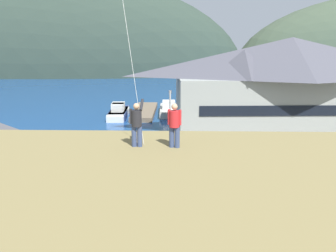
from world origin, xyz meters
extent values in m
plane|color=#66604C|center=(0.00, 0.00, 0.00)|extent=(600.00, 600.00, 0.00)
cube|color=gray|center=(0.00, 5.00, 0.05)|extent=(40.00, 20.00, 0.10)
cube|color=navy|center=(0.00, 60.00, 0.01)|extent=(360.00, 84.00, 0.03)
ellipsoid|color=#2D3D33|center=(-48.57, 109.98, 0.00)|extent=(143.12, 48.98, 68.00)
cube|color=#999E99|center=(13.58, 21.40, 3.48)|extent=(26.51, 11.22, 6.96)
cube|color=black|center=(13.85, 16.45, 3.83)|extent=(22.08, 1.27, 1.10)
pyramid|color=#4C4C56|center=(13.58, 21.40, 9.18)|extent=(28.12, 12.29, 4.43)
pyramid|color=#4C4C56|center=(7.83, 19.37, 8.53)|extent=(5.69, 5.69, 3.10)
cube|color=#338475|center=(-12.98, 4.35, 1.73)|extent=(6.71, 5.12, 3.46)
cube|color=#70604C|center=(-4.56, 34.01, 0.35)|extent=(3.20, 13.38, 0.70)
cube|color=navy|center=(-8.20, 31.72, 0.45)|extent=(2.99, 8.12, 0.90)
cube|color=navy|center=(-8.20, 31.72, 0.98)|extent=(2.90, 7.87, 0.16)
cube|color=silver|center=(-8.17, 31.12, 1.61)|extent=(1.92, 2.49, 1.10)
cube|color=#A8A399|center=(-0.84, 33.75, 0.45)|extent=(2.98, 8.54, 0.90)
cube|color=#B7B2A8|center=(-0.84, 33.75, 0.98)|extent=(2.90, 8.29, 0.16)
cube|color=silver|center=(-0.82, 33.11, 1.61)|extent=(1.98, 2.60, 1.10)
cube|color=silver|center=(-8.10, 30.85, 0.45)|extent=(2.51, 7.48, 0.90)
cube|color=white|center=(-8.10, 30.85, 0.98)|extent=(2.43, 7.25, 0.16)
cube|color=silver|center=(-8.09, 30.30, 1.61)|extent=(1.70, 2.26, 1.10)
cube|color=#B28923|center=(11.20, 7.63, 0.82)|extent=(4.32, 2.11, 0.80)
cube|color=olive|center=(11.05, 7.62, 1.57)|extent=(2.21, 1.75, 0.70)
cube|color=black|center=(11.05, 7.62, 1.54)|extent=(2.26, 1.79, 0.32)
cylinder|color=black|center=(12.63, 6.82, 0.42)|extent=(0.65, 0.27, 0.64)
cylinder|color=black|center=(12.49, 8.65, 0.42)|extent=(0.65, 0.27, 0.64)
cylinder|color=black|center=(9.91, 6.62, 0.42)|extent=(0.65, 0.27, 0.64)
cylinder|color=black|center=(9.77, 8.45, 0.42)|extent=(0.65, 0.27, 0.64)
cube|color=#236633|center=(2.10, 6.96, 0.82)|extent=(4.34, 2.14, 0.80)
cube|color=#1E562B|center=(2.25, 6.97, 1.57)|extent=(2.23, 1.77, 0.70)
cube|color=black|center=(2.25, 6.97, 1.54)|extent=(2.27, 1.81, 0.32)
cylinder|color=black|center=(0.66, 7.76, 0.42)|extent=(0.66, 0.27, 0.64)
cylinder|color=black|center=(0.81, 5.93, 0.42)|extent=(0.66, 0.27, 0.64)
cylinder|color=black|center=(3.38, 7.98, 0.42)|extent=(0.66, 0.27, 0.64)
cylinder|color=black|center=(3.54, 6.15, 0.42)|extent=(0.66, 0.27, 0.64)
cube|color=black|center=(3.48, 0.59, 0.82)|extent=(4.31, 2.08, 0.80)
cube|color=black|center=(3.63, 0.58, 1.57)|extent=(2.20, 1.74, 0.70)
cube|color=black|center=(3.63, 0.58, 1.54)|extent=(2.25, 1.78, 0.32)
cylinder|color=black|center=(2.18, 1.60, 0.42)|extent=(0.65, 0.26, 0.64)
cylinder|color=black|center=(2.05, -0.23, 0.42)|extent=(0.65, 0.26, 0.64)
cylinder|color=black|center=(4.90, 1.42, 0.42)|extent=(0.65, 0.26, 0.64)
cylinder|color=black|center=(4.78, -0.42, 0.42)|extent=(0.65, 0.26, 0.64)
cylinder|color=black|center=(11.01, 0.90, 0.42)|extent=(0.64, 0.23, 0.64)
cube|color=#236633|center=(-7.70, 6.27, 0.82)|extent=(4.28, 1.98, 0.80)
cube|color=#1E562B|center=(-7.55, 6.28, 1.57)|extent=(2.17, 1.69, 0.70)
cube|color=black|center=(-7.55, 6.28, 1.54)|extent=(2.21, 1.73, 0.32)
cylinder|color=black|center=(-9.11, 7.13, 0.42)|extent=(0.65, 0.25, 0.64)
cylinder|color=black|center=(-9.03, 5.29, 0.42)|extent=(0.65, 0.25, 0.64)
cylinder|color=black|center=(-6.38, 7.25, 0.42)|extent=(0.65, 0.25, 0.64)
cylinder|color=black|center=(-6.30, 5.41, 0.42)|extent=(0.65, 0.25, 0.64)
cube|color=#236633|center=(-1.22, -0.29, 0.82)|extent=(4.28, 1.99, 0.80)
cube|color=#1E562B|center=(-1.07, -0.28, 1.57)|extent=(2.17, 1.69, 0.70)
cube|color=black|center=(-1.07, -0.28, 1.54)|extent=(2.21, 1.73, 0.32)
cylinder|color=black|center=(-2.63, 0.57, 0.42)|extent=(0.65, 0.25, 0.64)
cylinder|color=black|center=(-2.54, -1.27, 0.42)|extent=(0.65, 0.25, 0.64)
cylinder|color=black|center=(0.10, 0.69, 0.42)|extent=(0.65, 0.25, 0.64)
cylinder|color=black|center=(0.18, -1.14, 0.42)|extent=(0.65, 0.25, 0.64)
cube|color=#B28923|center=(-2.75, 7.34, 0.82)|extent=(4.26, 1.95, 0.80)
cube|color=olive|center=(-2.60, 7.33, 1.57)|extent=(2.16, 1.67, 0.70)
cube|color=black|center=(-2.60, 7.33, 1.54)|extent=(2.20, 1.71, 0.32)
cylinder|color=black|center=(-4.08, 8.30, 0.42)|extent=(0.65, 0.24, 0.64)
cylinder|color=black|center=(-4.14, 6.47, 0.42)|extent=(0.65, 0.24, 0.64)
cylinder|color=black|center=(-1.35, 8.21, 0.42)|extent=(0.65, 0.24, 0.64)
cylinder|color=black|center=(-1.41, 6.37, 0.42)|extent=(0.65, 0.24, 0.64)
cylinder|color=#ADADB2|center=(-0.11, 10.50, 3.36)|extent=(0.16, 0.16, 6.52)
cube|color=#4C4C51|center=(-0.11, 10.85, 6.52)|extent=(0.24, 0.70, 0.20)
cylinder|color=#384770|center=(-1.11, -8.23, 7.30)|extent=(0.20, 0.20, 0.82)
cylinder|color=#384770|center=(-0.89, -8.24, 7.30)|extent=(0.20, 0.20, 0.82)
cylinder|color=#232328|center=(-1.00, -8.23, 8.03)|extent=(0.40, 0.40, 0.64)
sphere|color=tan|center=(-1.00, -8.23, 8.51)|extent=(0.24, 0.24, 0.24)
cylinder|color=#232328|center=(-0.81, -8.06, 8.53)|extent=(0.14, 0.56, 0.43)
cylinder|color=#232328|center=(-1.22, -8.22, 8.10)|extent=(0.11, 0.11, 0.60)
cylinder|color=#384770|center=(0.38, -8.29, 7.30)|extent=(0.20, 0.20, 0.82)
cylinder|color=#384770|center=(0.59, -8.34, 7.30)|extent=(0.20, 0.20, 0.82)
cylinder|color=red|center=(0.49, -8.31, 8.03)|extent=(0.40, 0.40, 0.64)
sphere|color=tan|center=(0.49, -8.31, 8.51)|extent=(0.24, 0.24, 0.24)
cylinder|color=red|center=(0.27, -8.26, 8.10)|extent=(0.11, 0.11, 0.60)
cylinder|color=red|center=(0.70, -8.36, 8.10)|extent=(0.11, 0.11, 0.60)
camera|label=1|loc=(0.64, -22.45, 10.98)|focal=39.94mm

